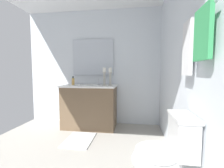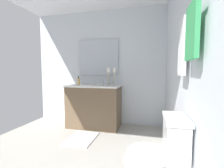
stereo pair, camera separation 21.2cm
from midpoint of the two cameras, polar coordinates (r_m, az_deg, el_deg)
floor at (r=2.47m, az=-18.22°, el=-23.05°), size 2.60×2.92×0.02m
wall_back at (r=2.01m, az=21.49°, el=7.03°), size 2.60×0.04×2.45m
wall_left at (r=3.41m, az=-8.96°, el=6.10°), size 0.04×2.92×2.45m
vanity_cabinet at (r=3.17m, az=-10.27°, el=-8.22°), size 0.58×1.08×0.86m
sink_basin at (r=3.11m, az=-10.35°, el=-1.18°), size 0.40×0.40×0.24m
mirror at (r=3.38m, az=-8.99°, el=9.87°), size 0.02×0.90×0.77m
candle_holder_tall at (r=3.01m, az=-2.66°, el=3.05°), size 0.09×0.09×0.35m
candle_holder_short at (r=3.02m, az=-4.91°, el=3.05°), size 0.09×0.09×0.35m
soap_bottle at (r=3.27m, az=-16.22°, el=0.97°), size 0.06×0.06×0.18m
toilet at (r=1.57m, az=15.00°, el=-24.64°), size 0.39×0.54×0.75m
towel_bar at (r=1.45m, az=25.66°, el=21.86°), size 0.61×0.02×0.02m
towel_near_vanity at (r=1.54m, az=22.98°, el=12.24°), size 0.20×0.03×0.49m
towel_center at (r=1.26m, az=26.75°, el=16.57°), size 0.25×0.03×0.38m
bath_mat at (r=2.75m, az=-14.51°, el=-19.66°), size 0.60×0.44×0.02m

